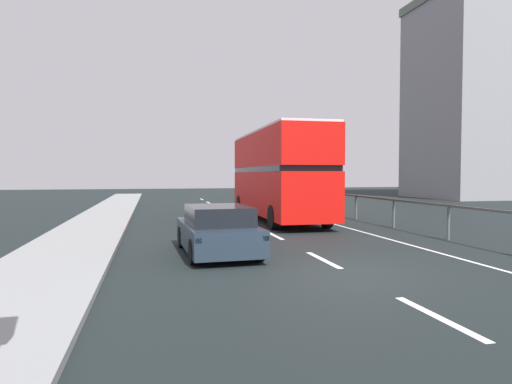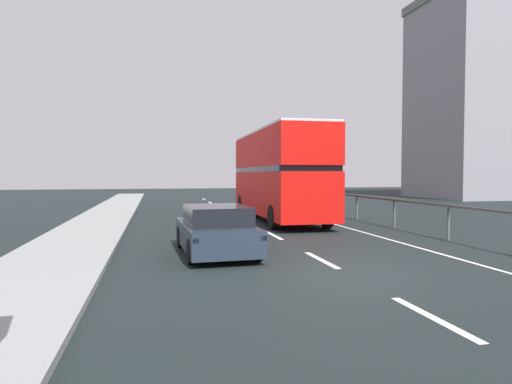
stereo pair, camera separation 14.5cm
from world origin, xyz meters
The scene contains 7 objects.
ground_plane centered at (0.00, 0.00, -0.05)m, with size 75.65×120.00×0.10m, color black.
near_sidewalk_kerb centered at (-6.71, 0.00, 0.07)m, with size 2.69×80.00×0.14m, color gray.
lane_paint_markings centered at (2.18, 8.85, 0.00)m, with size 3.74×46.00×0.01m.
bridge_side_railing centered at (5.47, 9.00, 0.97)m, with size 0.10×42.00×1.21m.
distant_building_block centered at (28.04, 26.74, 9.42)m, with size 15.83×9.52×18.81m.
double_decker_bus_red centered at (1.69, 11.69, 2.31)m, with size 2.80×10.86×4.32m.
hatchback_car_near centered at (-2.57, 2.93, 0.66)m, with size 2.02×4.17×1.37m.
Camera 2 is at (-4.22, -9.40, 2.25)m, focal length 31.14 mm.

